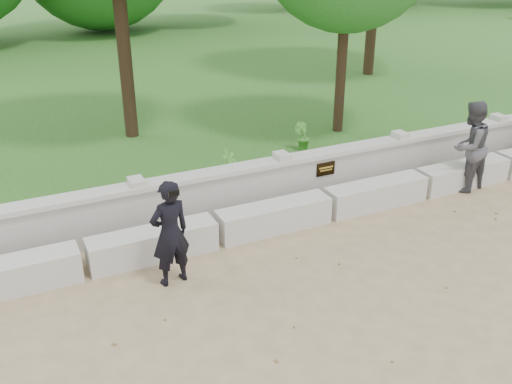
# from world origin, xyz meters

# --- Properties ---
(ground) EXTENTS (80.00, 80.00, 0.00)m
(ground) POSITION_xyz_m (0.00, 0.00, 0.00)
(ground) COLOR tan
(ground) RESTS_ON ground
(lawn) EXTENTS (40.00, 22.00, 0.25)m
(lawn) POSITION_xyz_m (0.00, 14.00, 0.12)
(lawn) COLOR #205719
(lawn) RESTS_ON ground
(concrete_bench) EXTENTS (11.90, 0.45, 0.45)m
(concrete_bench) POSITION_xyz_m (0.00, 1.90, 0.22)
(concrete_bench) COLOR beige
(concrete_bench) RESTS_ON ground
(parapet_wall) EXTENTS (12.50, 0.35, 0.90)m
(parapet_wall) POSITION_xyz_m (0.00, 2.60, 0.46)
(parapet_wall) COLOR #B9B7AF
(parapet_wall) RESTS_ON ground
(man_main) EXTENTS (0.61, 0.55, 1.52)m
(man_main) POSITION_xyz_m (-2.95, 1.16, 0.76)
(man_main) COLOR black
(man_main) RESTS_ON ground
(visitor_left) EXTENTS (0.93, 0.79, 1.69)m
(visitor_left) POSITION_xyz_m (2.91, 1.77, 0.85)
(visitor_left) COLOR #45444A
(visitor_left) RESTS_ON ground
(shrub_a) EXTENTS (0.43, 0.40, 0.68)m
(shrub_a) POSITION_xyz_m (-1.16, 3.30, 0.59)
(shrub_a) COLOR #43882E
(shrub_a) RESTS_ON lawn
(shrub_b) EXTENTS (0.40, 0.41, 0.58)m
(shrub_b) POSITION_xyz_m (0.91, 4.33, 0.54)
(shrub_b) COLOR #43882E
(shrub_b) RESTS_ON lawn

